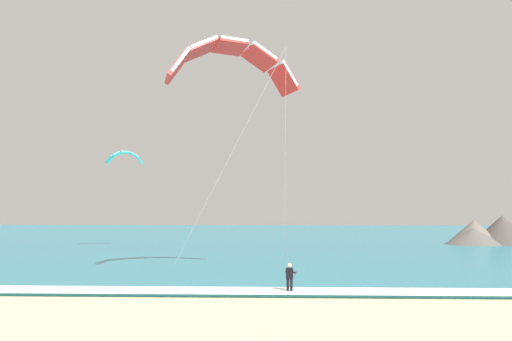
# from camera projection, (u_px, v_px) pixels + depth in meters

# --- Properties ---
(sea) EXTENTS (200.00, 120.00, 0.20)m
(sea) POSITION_uv_depth(u_px,v_px,m) (275.00, 237.00, 88.33)
(sea) COLOR teal
(sea) RESTS_ON ground
(surf_foam) EXTENTS (200.00, 2.51, 0.04)m
(surf_foam) POSITION_uv_depth(u_px,v_px,m) (269.00, 291.00, 29.52)
(surf_foam) COLOR white
(surf_foam) RESTS_ON sea
(surfboard) EXTENTS (0.90, 1.47, 0.09)m
(surfboard) POSITION_uv_depth(u_px,v_px,m) (290.00, 295.00, 29.29)
(surfboard) COLOR #E04C38
(surfboard) RESTS_ON ground
(kitesurfer) EXTENTS (0.64, 0.63, 1.69)m
(kitesurfer) POSITION_uv_depth(u_px,v_px,m) (290.00, 277.00, 29.37)
(kitesurfer) COLOR black
(kitesurfer) RESTS_ON ground
(kite_primary) EXTENTS (8.76, 8.86, 14.56)m
(kite_primary) POSITION_uv_depth(u_px,v_px,m) (232.00, 60.00, 36.87)
(kite_primary) COLOR red
(kite_distant) EXTENTS (3.91, 2.16, 1.50)m
(kite_distant) POSITION_uv_depth(u_px,v_px,m) (125.00, 156.00, 62.00)
(kite_distant) COLOR teal
(headland_right) EXTENTS (11.76, 8.89, 3.72)m
(headland_right) POSITION_uv_depth(u_px,v_px,m) (487.00, 233.00, 69.02)
(headland_right) COLOR #665B51
(headland_right) RESTS_ON ground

